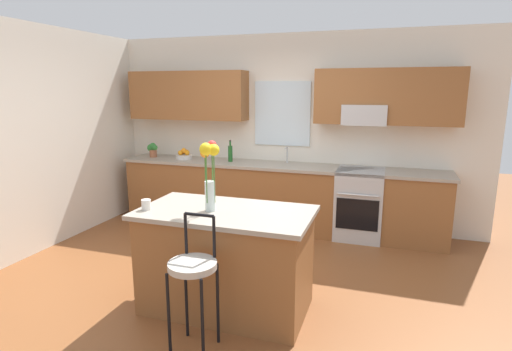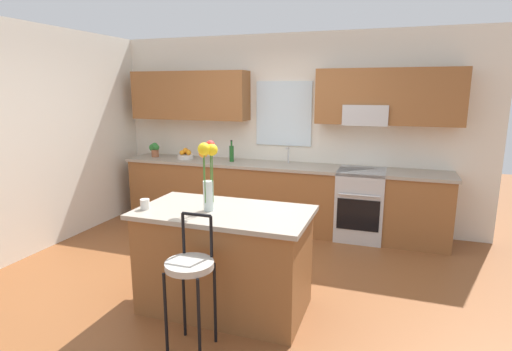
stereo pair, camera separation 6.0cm
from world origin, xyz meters
TOP-DOWN VIEW (x-y plane):
  - ground_plane at (0.00, 0.00)m, footprint 14.00×14.00m
  - wall_left at (-2.56, 0.30)m, footprint 0.12×4.60m
  - back_wall_assembly at (0.02, 1.98)m, footprint 5.60×0.50m
  - counter_run at (0.00, 1.70)m, footprint 4.56×0.64m
  - sink_faucet at (0.11, 1.84)m, footprint 0.02×0.13m
  - oven_range at (1.15, 1.68)m, footprint 0.60×0.64m
  - kitchen_island at (0.16, -0.54)m, footprint 1.50×0.84m
  - bar_stool_near at (0.16, -1.17)m, footprint 0.36×0.36m
  - flower_vase at (0.05, -0.59)m, footprint 0.18×0.18m
  - mug_ceramic at (-0.50, -0.74)m, footprint 0.08×0.08m
  - fruit_bowl_oranges at (-1.44, 1.70)m, footprint 0.24×0.24m
  - bottle_olive_oil at (-0.69, 1.70)m, footprint 0.06×0.06m
  - potted_plant_small at (-1.97, 1.70)m, footprint 0.18×0.12m

SIDE VIEW (x-z plane):
  - ground_plane at x=0.00m, z-range 0.00..0.00m
  - oven_range at x=1.15m, z-range 0.00..0.92m
  - kitchen_island at x=0.16m, z-range 0.00..0.92m
  - counter_run at x=0.00m, z-range 0.01..0.93m
  - bar_stool_near at x=0.16m, z-range 0.11..1.16m
  - mug_ceramic at x=-0.50m, z-range 0.92..1.01m
  - fruit_bowl_oranges at x=-1.44m, z-range 0.90..1.06m
  - potted_plant_small at x=-1.97m, z-range 0.93..1.15m
  - bottle_olive_oil at x=-0.69m, z-range 0.89..1.20m
  - sink_faucet at x=0.11m, z-range 0.95..1.18m
  - flower_vase at x=0.05m, z-range 0.99..1.59m
  - wall_left at x=-2.56m, z-range 0.00..2.70m
  - back_wall_assembly at x=0.02m, z-range 0.16..2.86m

